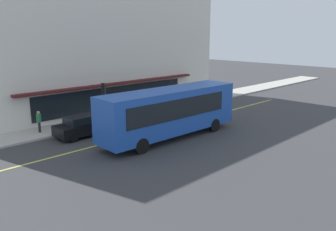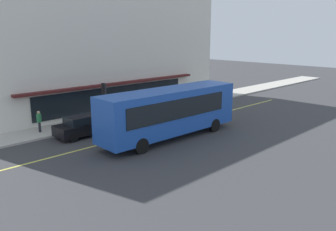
{
  "view_description": "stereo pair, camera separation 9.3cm",
  "coord_description": "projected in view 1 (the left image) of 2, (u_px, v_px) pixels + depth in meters",
  "views": [
    {
      "loc": [
        -16.32,
        -18.64,
        7.27
      ],
      "look_at": [
        -0.0,
        -1.97,
        1.6
      ],
      "focal_mm": 36.51,
      "sensor_mm": 36.0,
      "label": 1
    },
    {
      "loc": [
        -16.26,
        -18.7,
        7.27
      ],
      "look_at": [
        -0.0,
        -1.97,
        1.6
      ],
      "focal_mm": 36.51,
      "sensor_mm": 36.0,
      "label": 2
    }
  ],
  "objects": [
    {
      "name": "car_black",
      "position": [
        85.0,
        126.0,
        24.63
      ],
      "size": [
        4.31,
        1.88,
        1.52
      ],
      "color": "black",
      "rests_on": "ground"
    },
    {
      "name": "pedestrian_near_storefront",
      "position": [
        187.0,
        93.0,
        35.01
      ],
      "size": [
        0.34,
        0.34,
        1.77
      ],
      "color": "black",
      "rests_on": "sidewalk"
    },
    {
      "name": "ground",
      "position": [
        150.0,
        132.0,
        25.76
      ],
      "size": [
        120.0,
        120.0,
        0.0
      ],
      "primitive_type": "plane",
      "color": "#38383A"
    },
    {
      "name": "pedestrian_mid_block",
      "position": [
        173.0,
        92.0,
        35.64
      ],
      "size": [
        0.34,
        0.34,
        1.85
      ],
      "color": "black",
      "rests_on": "sidewalk"
    },
    {
      "name": "traffic_light",
      "position": [
        104.0,
        93.0,
        27.4
      ],
      "size": [
        0.3,
        0.52,
        3.2
      ],
      "color": "#2D2D33",
      "rests_on": "sidewalk"
    },
    {
      "name": "sidewalk",
      "position": [
        109.0,
        119.0,
        29.38
      ],
      "size": [
        80.0,
        3.01,
        0.15
      ],
      "primitive_type": "cube",
      "color": "#B2ADA3",
      "rests_on": "ground"
    },
    {
      "name": "bus",
      "position": [
        170.0,
        111.0,
        23.79
      ],
      "size": [
        11.17,
        2.75,
        3.5
      ],
      "color": "#1E4CAD",
      "rests_on": "ground"
    },
    {
      "name": "lane_centre_stripe",
      "position": [
        150.0,
        132.0,
        25.76
      ],
      "size": [
        36.0,
        0.16,
        0.01
      ],
      "primitive_type": "cube",
      "color": "#D8D14C",
      "rests_on": "ground"
    },
    {
      "name": "pedestrian_by_curb",
      "position": [
        39.0,
        120.0,
        24.86
      ],
      "size": [
        0.34,
        0.34,
        1.59
      ],
      "color": "black",
      "rests_on": "sidewalk"
    },
    {
      "name": "storefront_building",
      "position": [
        88.0,
        27.0,
        32.81
      ],
      "size": [
        26.72,
        8.97,
        15.53
      ],
      "color": "silver",
      "rests_on": "ground"
    }
  ]
}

